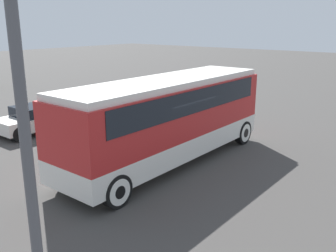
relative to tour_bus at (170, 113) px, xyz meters
The scene contains 6 objects.
ground_plane 1.90m from the tour_bus, behind, with size 120.00×120.00×0.00m, color #423F3D.
tour_bus is the anchor object (origin of this frame).
parked_car_near 8.75m from the tour_bus, 63.29° to the left, with size 4.77×1.88×1.31m.
parked_car_mid 7.64m from the tour_bus, 92.99° to the left, with size 4.71×1.88×1.30m.
parked_car_far 5.77m from the tour_bus, 70.63° to the left, with size 4.59×1.92×1.49m.
lamp_post 8.97m from the tour_bus, 154.20° to the right, with size 0.44×0.44×5.89m.
Camera 1 is at (-10.31, -8.29, 5.08)m, focal length 40.00 mm.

